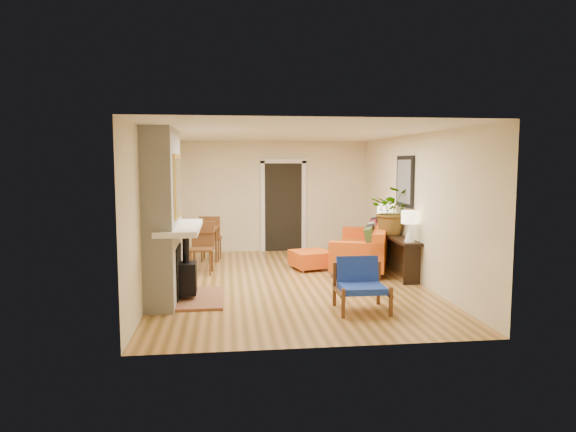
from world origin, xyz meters
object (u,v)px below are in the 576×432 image
at_px(console_table, 396,244).
at_px(houseplant, 393,211).
at_px(ottoman, 311,259).
at_px(lamp_near, 410,223).
at_px(dining_table, 203,235).
at_px(sofa, 366,247).
at_px(lamp_far, 385,214).
at_px(blue_chair, 360,281).

height_order(console_table, houseplant, houseplant).
distance_m(ottoman, lamp_near, 2.21).
xyz_separation_m(ottoman, dining_table, (-2.13, 0.49, 0.43)).
bearing_deg(console_table, lamp_near, -90.00).
distance_m(sofa, lamp_far, 0.76).
xyz_separation_m(console_table, houseplant, (-0.01, 0.22, 0.61)).
xyz_separation_m(sofa, dining_table, (-3.26, 0.44, 0.23)).
distance_m(console_table, lamp_near, 0.85).
bearing_deg(ottoman, blue_chair, -85.03).
relative_size(blue_chair, dining_table, 0.41).
distance_m(console_table, lamp_far, 0.88).
distance_m(lamp_near, houseplant, 0.92).
bearing_deg(console_table, lamp_far, 90.00).
relative_size(ottoman, lamp_near, 1.61).
bearing_deg(dining_table, ottoman, -12.91).
height_order(dining_table, lamp_far, lamp_far).
distance_m(ottoman, dining_table, 2.23).
xyz_separation_m(sofa, lamp_near, (0.39, -1.40, 0.66)).
bearing_deg(console_table, blue_chair, -120.28).
distance_m(sofa, console_table, 0.83).
xyz_separation_m(blue_chair, console_table, (1.27, 2.17, 0.18)).
xyz_separation_m(ottoman, houseplant, (1.50, -0.44, 0.98)).
bearing_deg(ottoman, houseplant, -16.48).
bearing_deg(houseplant, console_table, -87.37).
relative_size(ottoman, lamp_far, 1.61).
xyz_separation_m(ottoman, lamp_far, (1.51, 0.07, 0.86)).
height_order(ottoman, dining_table, dining_table).
relative_size(ottoman, houseplant, 0.94).
distance_m(blue_chair, lamp_far, 3.24).
height_order(sofa, blue_chair, sofa).
bearing_deg(sofa, lamp_near, -74.65).
height_order(blue_chair, houseplant, houseplant).
xyz_separation_m(ottoman, lamp_near, (1.51, -1.36, 0.86)).
xyz_separation_m(blue_chair, lamp_near, (1.27, 1.47, 0.66)).
height_order(sofa, lamp_near, lamp_near).
distance_m(sofa, ottoman, 1.15).
height_order(lamp_near, lamp_far, same).
distance_m(blue_chair, houseplant, 2.81).
height_order(dining_table, console_table, dining_table).
bearing_deg(lamp_near, lamp_far, 90.00).
height_order(sofa, dining_table, dining_table).
relative_size(dining_table, houseplant, 1.99).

